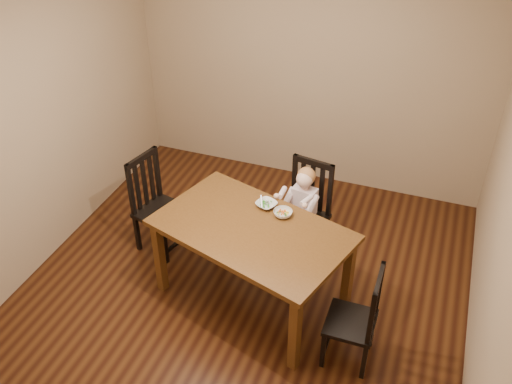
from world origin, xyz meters
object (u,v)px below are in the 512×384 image
(chair_left, at_px, (157,205))
(bowl_peas, at_px, (266,204))
(dining_table, at_px, (252,237))
(toddler, at_px, (303,204))
(chair_child, at_px, (305,212))
(chair_right, at_px, (357,319))
(bowl_veg, at_px, (283,213))

(chair_left, relative_size, bowl_peas, 5.82)
(dining_table, bearing_deg, toddler, 71.35)
(chair_child, xyz_separation_m, chair_right, (0.75, -1.14, -0.04))
(chair_right, xyz_separation_m, bowl_peas, (-1.00, 0.69, 0.39))
(dining_table, relative_size, chair_child, 1.81)
(dining_table, relative_size, chair_right, 1.98)
(dining_table, bearing_deg, chair_child, 71.88)
(toddler, bearing_deg, bowl_peas, 69.85)
(bowl_veg, bearing_deg, chair_left, 174.05)
(toddler, bearing_deg, bowl_veg, 93.60)
(chair_child, relative_size, chair_right, 1.09)
(chair_left, xyz_separation_m, bowl_peas, (1.16, -0.06, 0.35))
(chair_child, bearing_deg, toddler, 90.00)
(chair_child, xyz_separation_m, toddler, (-0.01, -0.05, 0.13))
(bowl_peas, height_order, bowl_veg, bowl_veg)
(chair_left, xyz_separation_m, toddler, (1.40, 0.34, 0.13))
(chair_child, relative_size, bowl_peas, 5.80)
(chair_child, xyz_separation_m, chair_left, (-1.41, -0.39, 0.00))
(chair_left, height_order, chair_right, chair_left)
(chair_child, distance_m, chair_left, 1.46)
(dining_table, relative_size, bowl_peas, 10.51)
(chair_left, distance_m, toddler, 1.44)
(dining_table, height_order, chair_right, chair_right)
(chair_left, height_order, bowl_peas, chair_left)
(bowl_peas, relative_size, bowl_veg, 1.06)
(chair_right, relative_size, toddler, 1.79)
(toddler, height_order, bowl_peas, toddler)
(chair_right, distance_m, bowl_veg, 1.09)
(dining_table, distance_m, chair_left, 1.24)
(chair_child, distance_m, bowl_peas, 0.62)
(toddler, xyz_separation_m, bowl_veg, (-0.05, -0.48, 0.22))
(chair_child, distance_m, chair_right, 1.37)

